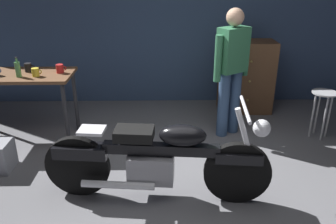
% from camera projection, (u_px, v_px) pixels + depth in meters
% --- Properties ---
extents(ground_plane, '(12.00, 12.00, 0.00)m').
position_uv_depth(ground_plane, '(175.00, 200.00, 3.43)').
color(ground_plane, slate).
extents(back_wall, '(8.00, 0.12, 3.10)m').
position_uv_depth(back_wall, '(169.00, 6.00, 5.40)').
color(back_wall, '#384C70').
rests_on(back_wall, ground_plane).
extents(workbench, '(1.30, 0.64, 0.90)m').
position_uv_depth(workbench, '(21.00, 82.00, 4.34)').
color(workbench, brown).
rests_on(workbench, ground_plane).
extents(motorcycle, '(2.19, 0.60, 1.00)m').
position_uv_depth(motorcycle, '(158.00, 158.00, 3.30)').
color(motorcycle, black).
rests_on(motorcycle, ground_plane).
extents(person_standing, '(0.49, 0.39, 1.67)m').
position_uv_depth(person_standing, '(232.00, 68.00, 4.45)').
color(person_standing, '#37527A').
rests_on(person_standing, ground_plane).
extents(shop_stool, '(0.32, 0.32, 0.64)m').
position_uv_depth(shop_stool, '(323.00, 102.00, 4.51)').
color(shop_stool, '#B2B2B7').
rests_on(shop_stool, ground_plane).
extents(wooden_dresser, '(0.80, 0.47, 1.10)m').
position_uv_depth(wooden_dresser, '(246.00, 77.00, 5.36)').
color(wooden_dresser, brown).
rests_on(wooden_dresser, ground_plane).
extents(mug_yellow_tall, '(0.12, 0.09, 0.10)m').
position_uv_depth(mug_yellow_tall, '(36.00, 72.00, 4.18)').
color(mug_yellow_tall, yellow).
rests_on(mug_yellow_tall, workbench).
extents(mug_black_matte, '(0.12, 0.09, 0.11)m').
position_uv_depth(mug_black_matte, '(28.00, 67.00, 4.36)').
color(mug_black_matte, black).
rests_on(mug_black_matte, workbench).
extents(mug_red_diner, '(0.13, 0.09, 0.11)m').
position_uv_depth(mug_red_diner, '(60.00, 69.00, 4.31)').
color(mug_red_diner, red).
rests_on(mug_red_diner, workbench).
extents(bottle, '(0.06, 0.06, 0.24)m').
position_uv_depth(bottle, '(18.00, 69.00, 4.14)').
color(bottle, '#4C8C4C').
rests_on(bottle, workbench).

